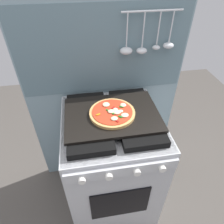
% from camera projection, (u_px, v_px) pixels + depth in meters
% --- Properties ---
extents(ground_plane, '(4.00, 4.00, 0.00)m').
position_uv_depth(ground_plane, '(112.00, 195.00, 1.75)').
color(ground_plane, '#4C4742').
extents(kitchen_backsplash, '(1.10, 0.09, 1.55)m').
position_uv_depth(kitchen_backsplash, '(105.00, 98.00, 1.50)').
color(kitchen_backsplash, '#7A939E').
rests_on(kitchen_backsplash, ground_plane).
extents(stove, '(0.60, 0.64, 0.90)m').
position_uv_depth(stove, '(112.00, 163.00, 1.46)').
color(stove, '#B7BABF').
rests_on(stove, ground_plane).
extents(baking_tray, '(0.54, 0.38, 0.02)m').
position_uv_depth(baking_tray, '(112.00, 114.00, 1.17)').
color(baking_tray, black).
rests_on(baking_tray, stove).
extents(pizza_left, '(0.26, 0.26, 0.03)m').
position_uv_depth(pizza_left, '(113.00, 113.00, 1.15)').
color(pizza_left, tan).
rests_on(pizza_left, baking_tray).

